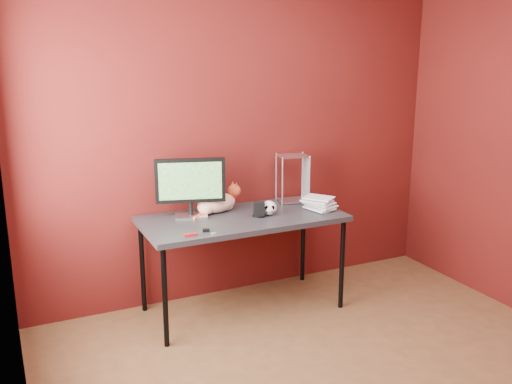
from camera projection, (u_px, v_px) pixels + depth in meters
name	position (u px, v px, depth m)	size (l,w,h in m)	color
room	(376.00, 153.00, 2.93)	(3.52, 3.52, 2.61)	brown
desk	(243.00, 223.00, 4.26)	(1.50, 0.70, 0.75)	black
monitor	(190.00, 185.00, 4.16)	(0.50, 0.23, 0.44)	silver
cat	(217.00, 203.00, 4.33)	(0.44, 0.24, 0.22)	orange
skull_mug	(269.00, 208.00, 4.26)	(0.11, 0.12, 0.11)	silver
speaker	(259.00, 210.00, 4.23)	(0.10, 0.10, 0.11)	black
book_stack	(314.00, 141.00, 4.24)	(0.26, 0.27, 1.09)	beige
wire_rack	(293.00, 178.00, 4.60)	(0.26, 0.23, 0.39)	silver
pocket_knife	(191.00, 235.00, 3.80)	(0.09, 0.02, 0.02)	#9C0C13
black_gadget	(206.00, 230.00, 3.89)	(0.05, 0.03, 0.02)	black
washer	(214.00, 233.00, 3.86)	(0.04, 0.04, 0.00)	silver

